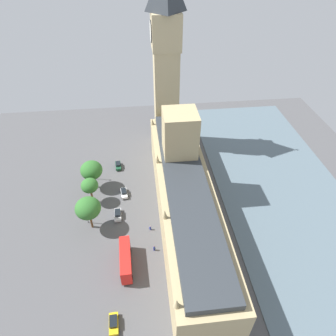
{
  "coord_description": "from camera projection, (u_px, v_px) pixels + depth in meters",
  "views": [
    {
      "loc": [
        8.39,
        53.46,
        63.86
      ],
      "look_at": [
        1.0,
        -13.54,
        8.02
      ],
      "focal_mm": 31.74,
      "sensor_mm": 36.0,
      "label": 1
    }
  ],
  "objects": [
    {
      "name": "ground_plane",
      "position": [
        177.0,
        221.0,
        82.36
      ],
      "size": [
        136.25,
        136.25,
        0.0
      ],
      "primitive_type": "plane",
      "color": "#4C4C4F"
    },
    {
      "name": "pedestrian_by_river_gate",
      "position": [
        150.0,
        228.0,
        79.6
      ],
      "size": [
        0.62,
        0.54,
        1.5
      ],
      "rotation": [
        0.0,
        0.0,
        5.06
      ],
      "color": "navy",
      "rests_on": "ground"
    },
    {
      "name": "plane_tree_leading",
      "position": [
        88.0,
        208.0,
        76.02
      ],
      "size": [
        6.61,
        6.61,
        10.25
      ],
      "color": "brown",
      "rests_on": "ground"
    },
    {
      "name": "plane_tree_near_tower",
      "position": [
        91.0,
        170.0,
        88.62
      ],
      "size": [
        6.52,
        6.52,
        9.61
      ],
      "color": "brown",
      "rests_on": "ground"
    },
    {
      "name": "car_white_under_trees",
      "position": [
        124.0,
        193.0,
        89.71
      ],
      "size": [
        2.28,
        4.6,
        1.74
      ],
      "rotation": [
        0.0,
        0.0,
        0.11
      ],
      "color": "silver",
      "rests_on": "ground"
    },
    {
      "name": "plane_tree_kerbside",
      "position": [
        90.0,
        186.0,
        84.03
      ],
      "size": [
        4.88,
        4.88,
        8.52
      ],
      "color": "brown",
      "rests_on": "ground"
    },
    {
      "name": "pedestrian_trailing",
      "position": [
        154.0,
        248.0,
        74.53
      ],
      "size": [
        0.68,
        0.6,
        1.68
      ],
      "rotation": [
        0.0,
        0.0,
        1.22
      ],
      "color": "navy",
      "rests_on": "ground"
    },
    {
      "name": "street_lamp_slot_10",
      "position": [
        86.0,
        213.0,
        79.33
      ],
      "size": [
        0.56,
        0.56,
        5.65
      ],
      "color": "black",
      "rests_on": "ground"
    },
    {
      "name": "clock_tower",
      "position": [
        166.0,
        61.0,
        92.66
      ],
      "size": [
        8.92,
        8.92,
        58.83
      ],
      "color": "tan",
      "rests_on": "ground"
    },
    {
      "name": "car_yellow_cab_corner",
      "position": [
        114.0,
        323.0,
        60.46
      ],
      "size": [
        2.1,
        4.45,
        1.74
      ],
      "rotation": [
        0.0,
        0.0,
        0.04
      ],
      "color": "gold",
      "rests_on": "ground"
    },
    {
      "name": "car_dark_green_midblock",
      "position": [
        118.0,
        165.0,
        99.82
      ],
      "size": [
        2.14,
        4.44,
        1.74
      ],
      "rotation": [
        0.0,
        0.0,
        0.1
      ],
      "color": "#19472D",
      "rests_on": "ground"
    },
    {
      "name": "street_lamp_slot_11",
      "position": [
        95.0,
        169.0,
        93.21
      ],
      "size": [
        0.56,
        0.56,
        5.76
      ],
      "color": "black",
      "rests_on": "ground"
    },
    {
      "name": "river_thames",
      "position": [
        293.0,
        211.0,
        85.13
      ],
      "size": [
        38.43,
        122.62,
        0.25
      ],
      "primitive_type": "cube",
      "color": "slate",
      "rests_on": "ground"
    },
    {
      "name": "parliament_building",
      "position": [
        184.0,
        195.0,
        78.61
      ],
      "size": [
        13.65,
        66.25,
        27.11
      ],
      "color": "tan",
      "rests_on": "ground"
    },
    {
      "name": "car_silver_far_end",
      "position": [
        118.0,
        214.0,
        83.01
      ],
      "size": [
        2.04,
        4.64,
        1.74
      ],
      "rotation": [
        0.0,
        0.0,
        0.02
      ],
      "color": "#B7B7BC",
      "rests_on": "ground"
    },
    {
      "name": "double_decker_bus_opposite_hall",
      "position": [
        126.0,
        260.0,
        69.9
      ],
      "size": [
        2.97,
        10.59,
        4.75
      ],
      "rotation": [
        0.0,
        0.0,
        3.18
      ],
      "color": "red",
      "rests_on": "ground"
    }
  ]
}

